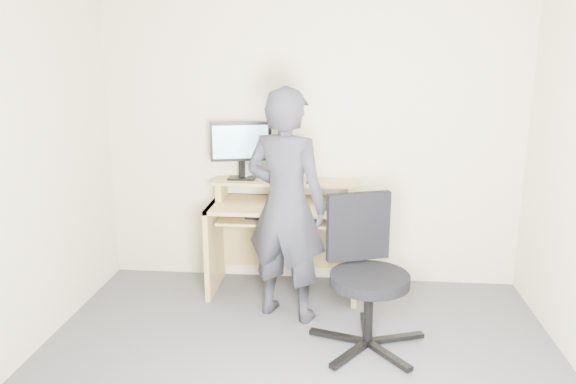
% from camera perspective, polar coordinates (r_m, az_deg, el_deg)
% --- Properties ---
extents(back_wall, '(3.50, 0.02, 2.50)m').
position_cam_1_polar(back_wall, '(4.71, 2.36, 5.58)').
color(back_wall, beige).
rests_on(back_wall, ground).
extents(desk, '(1.20, 0.60, 0.91)m').
position_cam_1_polar(desk, '(4.67, -0.34, -3.34)').
color(desk, tan).
rests_on(desk, ground).
extents(monitor, '(0.50, 0.15, 0.48)m').
position_cam_1_polar(monitor, '(4.64, -4.80, 4.76)').
color(monitor, black).
rests_on(monitor, desk).
extents(external_drive, '(0.08, 0.14, 0.20)m').
position_cam_1_polar(external_drive, '(4.67, -0.88, 2.54)').
color(external_drive, black).
rests_on(external_drive, desk).
extents(travel_mug, '(0.09, 0.09, 0.18)m').
position_cam_1_polar(travel_mug, '(4.60, 1.16, 2.19)').
color(travel_mug, '#ADADB1').
rests_on(travel_mug, desk).
extents(smartphone, '(0.07, 0.13, 0.01)m').
position_cam_1_polar(smartphone, '(4.58, 2.36, 1.07)').
color(smartphone, black).
rests_on(smartphone, desk).
extents(charger, '(0.05, 0.05, 0.03)m').
position_cam_1_polar(charger, '(4.57, -1.63, 1.22)').
color(charger, black).
rests_on(charger, desk).
extents(headphones, '(0.16, 0.16, 0.06)m').
position_cam_1_polar(headphones, '(4.73, -3.41, 1.52)').
color(headphones, silver).
rests_on(headphones, desk).
extents(keyboard, '(0.48, 0.26, 0.03)m').
position_cam_1_polar(keyboard, '(4.48, -1.25, -2.52)').
color(keyboard, black).
rests_on(keyboard, desk).
extents(mouse, '(0.11, 0.08, 0.04)m').
position_cam_1_polar(mouse, '(4.41, 3.77, -1.41)').
color(mouse, black).
rests_on(mouse, desk).
extents(office_chair, '(0.79, 0.76, 1.00)m').
position_cam_1_polar(office_chair, '(3.81, 7.87, -7.63)').
color(office_chair, black).
rests_on(office_chair, ground).
extents(person, '(0.73, 0.60, 1.72)m').
position_cam_1_polar(person, '(4.07, -0.20, -1.40)').
color(person, black).
rests_on(person, ground).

